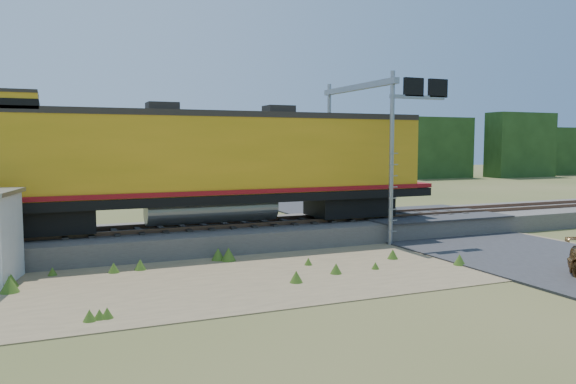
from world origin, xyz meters
name	(u,v)px	position (x,y,z in m)	size (l,w,h in m)	color
ground	(355,268)	(0.00, 0.00, 0.00)	(140.00, 140.00, 0.00)	#475123
ballast	(286,231)	(0.00, 6.00, 0.40)	(70.00, 5.00, 0.80)	slate
rails	(286,220)	(0.00, 6.00, 0.88)	(70.00, 1.54, 0.16)	brown
dirt_shoulder	(295,270)	(-2.00, 0.50, 0.01)	(26.00, 8.00, 0.03)	#8C7754
road	(498,247)	(7.00, 0.74, 0.09)	(7.00, 66.00, 0.86)	#38383A
tree_line_north	(156,155)	(0.00, 38.00, 3.07)	(130.00, 3.00, 6.50)	#1D3714
weed_clumps	(257,277)	(-3.50, 0.10, 0.00)	(15.00, 6.20, 0.56)	#3F621C
locomotive	(205,162)	(-3.59, 6.00, 3.47)	(19.71, 3.01, 5.09)	black
signal_gantry	(372,118)	(3.88, 5.33, 5.36)	(2.84, 6.20, 7.16)	gray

